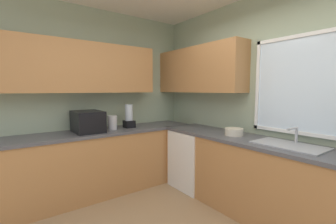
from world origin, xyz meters
The scene contains 9 objects.
room_shell centered at (-0.84, 0.54, 1.88)m, with size 4.25×3.35×2.76m.
counter_run_left centered at (-1.76, 0.00, 0.46)m, with size 0.65×2.96×0.91m.
counter_run_back centered at (0.21, 1.31, 0.46)m, with size 3.34×0.65×0.91m.
dishwasher centered at (-1.10, 1.28, 0.43)m, with size 0.60×0.60×0.86m, color white.
microwave centered at (-1.76, -0.13, 1.05)m, with size 0.48×0.36×0.29m, color black.
kettle centered at (-1.74, 0.22, 1.01)m, with size 0.14×0.14×0.21m, color #B7B7BC.
sink_assembly centered at (0.29, 1.31, 0.92)m, with size 0.68×0.40×0.19m.
bowl centered at (-0.41, 1.31, 0.95)m, with size 0.23×0.23×0.09m, color beige.
blender_appliance centered at (-1.76, 0.50, 1.07)m, with size 0.15×0.15×0.36m.
Camera 1 is at (1.41, -1.08, 1.49)m, focal length 24.31 mm.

